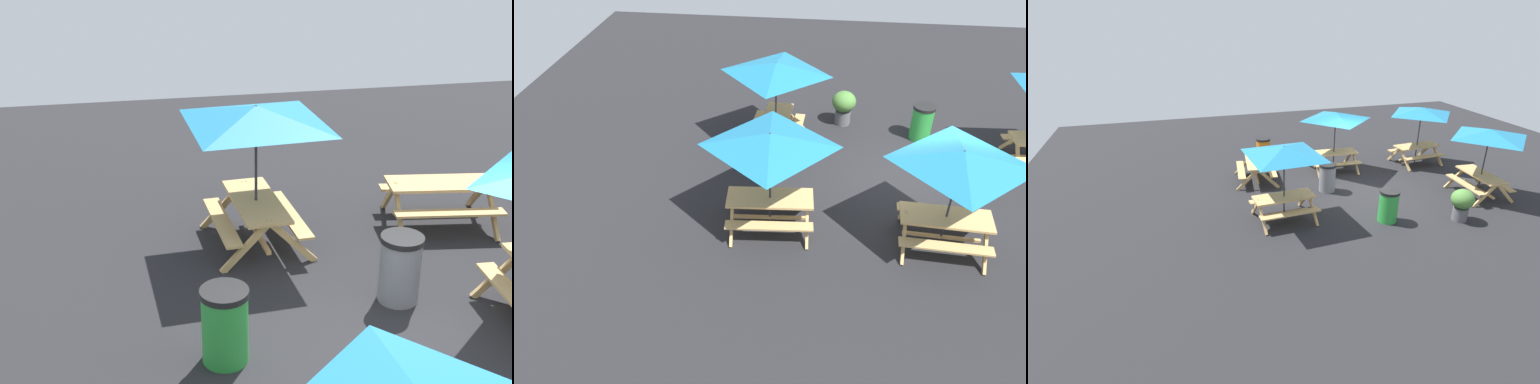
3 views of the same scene
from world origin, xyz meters
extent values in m
plane|color=#232326|center=(0.00, 0.00, 0.00)|extent=(24.00, 24.00, 0.00)
cube|color=tan|center=(-1.07, 1.56, 0.37)|extent=(0.10, 0.80, 0.81)
cube|color=tan|center=(-3.27, -1.47, 0.74)|extent=(1.84, 0.82, 0.05)
cube|color=tan|center=(-3.23, -2.02, 0.45)|extent=(1.81, 0.38, 0.04)
cube|color=tan|center=(-3.31, -0.92, 0.45)|extent=(1.81, 0.38, 0.04)
cube|color=tan|center=(-4.02, -1.89, 0.37)|extent=(0.11, 0.80, 0.81)
cube|color=tan|center=(-4.07, -1.16, 0.37)|extent=(0.11, 0.80, 0.81)
cube|color=tan|center=(-2.47, -1.79, 0.37)|extent=(0.11, 0.80, 0.81)
cube|color=tan|center=(-2.52, -1.06, 0.37)|extent=(0.11, 0.80, 0.81)
cube|color=tan|center=(-3.27, -1.47, 0.22)|extent=(1.56, 0.17, 0.06)
cylinder|color=#2D2D33|center=(-3.27, -1.47, 1.15)|extent=(0.04, 0.04, 2.30)
pyramid|color=teal|center=(-3.27, -1.47, 2.16)|extent=(2.82, 2.82, 0.28)
cube|color=tan|center=(-3.40, 1.70, 0.74)|extent=(0.94, 1.88, 0.05)
cube|color=tan|center=(-2.85, 1.63, 0.45)|extent=(0.50, 1.82, 0.04)
cube|color=tan|center=(-3.94, 1.78, 0.45)|extent=(0.50, 1.82, 0.04)
cube|color=tan|center=(-3.14, 0.88, 0.37)|extent=(0.80, 0.17, 0.81)
cube|color=tan|center=(-3.87, 0.98, 0.37)|extent=(0.80, 0.17, 0.81)
cube|color=tan|center=(-2.93, 2.43, 0.37)|extent=(0.80, 0.17, 0.81)
cube|color=tan|center=(-3.66, 2.52, 0.37)|extent=(0.80, 0.17, 0.81)
cube|color=tan|center=(-3.40, 1.70, 0.22)|extent=(0.28, 1.56, 0.06)
cylinder|color=gray|center=(-1.24, 0.14, 0.45)|extent=(0.56, 0.56, 0.90)
cylinder|color=black|center=(-1.24, 0.14, 0.94)|extent=(0.59, 0.59, 0.08)
cylinder|color=green|center=(-0.34, -2.42, 0.45)|extent=(0.56, 0.56, 0.90)
cylinder|color=black|center=(-0.34, -2.42, 0.94)|extent=(0.59, 0.59, 0.08)
camera|label=1|loc=(6.73, -3.42, 5.31)|focal=50.00mm
camera|label=2|loc=(2.28, 9.81, 7.13)|focal=35.00mm
camera|label=3|loc=(-6.26, -11.63, 5.72)|focal=28.00mm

